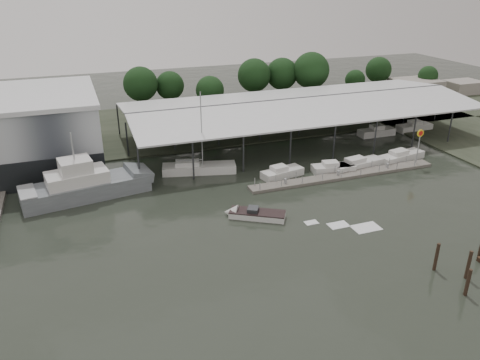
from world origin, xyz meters
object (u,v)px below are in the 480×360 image
object	(u,v)px
shell_fuel_sign	(419,140)
grey_trawler	(87,185)
white_sailboat	(198,168)
speedboat_underway	(252,214)

from	to	relation	value
shell_fuel_sign	grey_trawler	xyz separation A→B (m)	(-45.71, 5.68, -2.35)
shell_fuel_sign	white_sailboat	distance (m)	31.94
shell_fuel_sign	grey_trawler	size ratio (longest dim) A/B	0.34
shell_fuel_sign	white_sailboat	bearing A→B (deg)	164.49
shell_fuel_sign	grey_trawler	bearing A→B (deg)	172.92
shell_fuel_sign	speedboat_underway	distance (m)	29.28
shell_fuel_sign	speedboat_underway	world-z (taller)	shell_fuel_sign
grey_trawler	white_sailboat	bearing A→B (deg)	1.07
shell_fuel_sign	speedboat_underway	size ratio (longest dim) A/B	0.34
shell_fuel_sign	speedboat_underway	bearing A→B (deg)	-166.81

